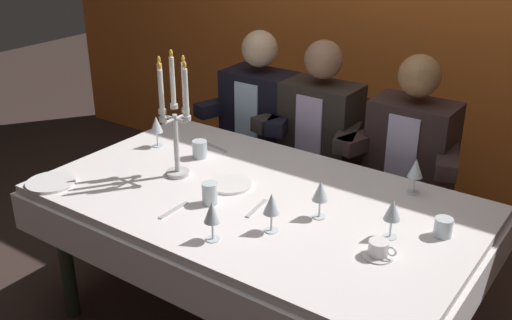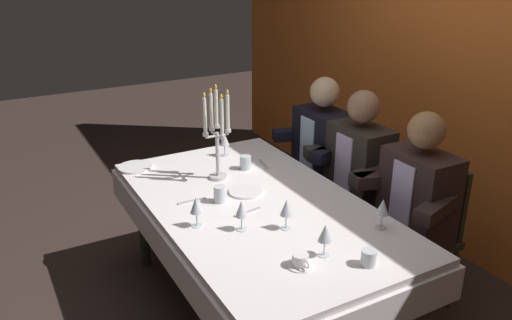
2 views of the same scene
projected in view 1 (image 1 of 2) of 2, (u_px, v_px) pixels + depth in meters
back_wall at (416, 2)px, 3.63m from camera, size 6.00×0.12×2.70m
dining_table at (256, 219)px, 2.69m from camera, size 1.94×1.14×0.74m
candelabra at (175, 118)px, 2.72m from camera, size 0.19×0.19×0.60m
dinner_plate_0 at (230, 184)px, 2.73m from camera, size 0.20×0.20×0.01m
dinner_plate_1 at (51, 183)px, 2.75m from camera, size 0.22×0.22×0.01m
wine_glass_0 at (156, 126)px, 3.11m from camera, size 0.07×0.07×0.16m
wine_glass_1 at (416, 169)px, 2.62m from camera, size 0.07×0.07×0.16m
wine_glass_2 at (272, 205)px, 2.32m from camera, size 0.07×0.07×0.16m
wine_glass_3 at (392, 211)px, 2.28m from camera, size 0.07×0.07×0.16m
wine_glass_4 at (212, 213)px, 2.26m from camera, size 0.07×0.07×0.16m
wine_glass_5 at (320, 192)px, 2.42m from camera, size 0.07×0.07×0.16m
water_tumbler_0 at (200, 149)px, 3.01m from camera, size 0.07×0.07×0.09m
water_tumbler_1 at (210, 193)px, 2.56m from camera, size 0.07×0.07×0.10m
water_tumbler_2 at (443, 227)px, 2.32m from camera, size 0.07×0.07×0.08m
coffee_cup_0 at (379, 249)px, 2.20m from camera, size 0.13×0.12×0.06m
spoon_0 at (174, 210)px, 2.52m from camera, size 0.02×0.17×0.01m
fork_1 at (216, 147)px, 3.13m from camera, size 0.17×0.05×0.01m
fork_2 at (257, 208)px, 2.53m from camera, size 0.04×0.17×0.01m
seated_diner_0 at (260, 114)px, 3.62m from camera, size 0.63×0.48×1.24m
seated_diner_1 at (321, 129)px, 3.40m from camera, size 0.63×0.48×1.24m
seated_diner_2 at (411, 150)px, 3.12m from camera, size 0.63×0.48×1.24m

